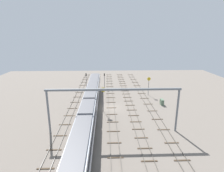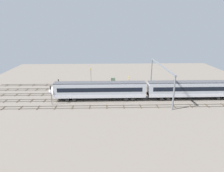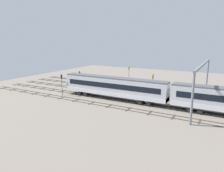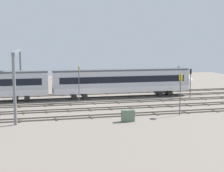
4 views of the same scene
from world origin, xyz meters
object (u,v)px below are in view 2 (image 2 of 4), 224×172
Objects in this scene: signal_light_trackside_departure at (59,85)px; speed_sign_near_foreground at (129,83)px; signal_light_trackside_approach at (51,93)px; relay_cabinet at (113,80)px; train at (144,90)px; overhead_gantry at (161,71)px; speed_sign_mid_trackside at (91,73)px.

speed_sign_near_foreground is at bearing 179.55° from signal_light_trackside_departure.
signal_light_trackside_approach is 3.19× the size of relay_cabinet.
signal_light_trackside_approach is at bearing 16.53° from speed_sign_near_foreground.
train is at bearing -172.60° from signal_light_trackside_approach.
overhead_gantry reaches higher than speed_sign_near_foreground.
signal_light_trackside_departure is 3.20× the size of relay_cabinet.
speed_sign_mid_trackside is 1.09× the size of signal_light_trackside_departure.
speed_sign_mid_trackside is at bearing 13.53° from relay_cabinet.
signal_light_trackside_approach is at bearing 15.10° from overhead_gantry.
train is 10.02× the size of signal_light_trackside_departure.
overhead_gantry is at bearing -168.02° from speed_sign_near_foreground.
overhead_gantry is at bearing 135.43° from relay_cabinet.
train is at bearing 172.69° from signal_light_trackside_departure.
speed_sign_mid_trackside is at bearing -48.77° from speed_sign_near_foreground.
speed_sign_near_foreground is at bearing 11.98° from overhead_gantry.
signal_light_trackside_approach is 6.12m from signal_light_trackside_departure.
train is at bearing 133.83° from speed_sign_mid_trackside.
speed_sign_mid_trackside is 8.39m from relay_cabinet.
relay_cabinet is (-7.66, -1.84, -2.89)m from speed_sign_mid_trackside.
signal_light_trackside_approach reaches higher than train.
speed_sign_mid_trackside reaches higher than train.
speed_sign_mid_trackside is 1.09× the size of signal_light_trackside_approach.
train is 22.24m from speed_sign_mid_trackside.
relay_cabinet is at bearing -127.56° from signal_light_trackside_approach.
overhead_gantry is 4.76× the size of signal_light_trackside_departure.
speed_sign_mid_trackside is (15.39, -16.03, 0.95)m from train.
speed_sign_mid_trackside reaches higher than signal_light_trackside_approach.
overhead_gantry is 30.61m from signal_light_trackside_approach.
speed_sign_near_foreground is at bearing 104.54° from relay_cabinet.
train is at bearing 143.42° from speed_sign_near_foreground.
overhead_gantry is at bearing -164.90° from signal_light_trackside_approach.
overhead_gantry is at bearing -176.37° from signal_light_trackside_departure.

